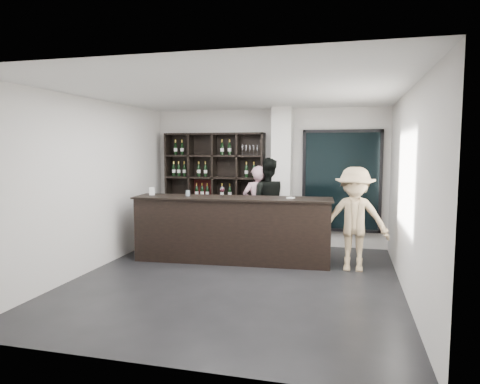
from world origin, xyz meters
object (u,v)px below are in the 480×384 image
(tasting_counter, at_px, (232,229))
(customer, at_px, (354,219))
(taster_black, at_px, (269,203))
(wine_shelf, at_px, (214,188))
(taster_pink, at_px, (258,206))

(tasting_counter, xyz_separation_m, customer, (2.15, -0.05, 0.28))
(taster_black, xyz_separation_m, customer, (1.70, -1.35, -0.06))
(wine_shelf, relative_size, customer, 1.36)
(tasting_counter, bearing_deg, wine_shelf, 114.79)
(tasting_counter, height_order, customer, customer)
(tasting_counter, relative_size, taster_black, 1.91)
(wine_shelf, height_order, taster_pink, wine_shelf)
(wine_shelf, distance_m, taster_pink, 1.07)
(taster_pink, bearing_deg, customer, 129.00)
(taster_pink, relative_size, customer, 0.97)
(tasting_counter, xyz_separation_m, taster_pink, (0.20, 1.30, 0.26))
(taster_pink, distance_m, taster_black, 0.26)
(taster_pink, height_order, customer, customer)
(taster_black, distance_m, customer, 2.17)
(taster_black, bearing_deg, taster_pink, 7.23)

